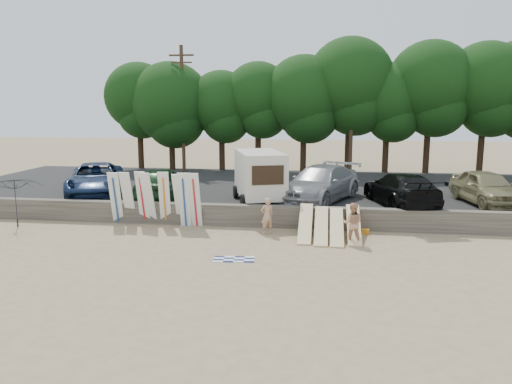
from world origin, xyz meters
TOP-DOWN VIEW (x-y plane):
  - ground at (0.00, 0.00)m, footprint 120.00×120.00m
  - seawall at (0.00, 3.00)m, footprint 44.00×0.50m
  - parking_lot at (0.00, 10.50)m, footprint 44.00×14.50m
  - treeline at (1.22, 17.52)m, footprint 33.17×6.53m
  - utility_poles at (2.00, 16.00)m, footprint 25.80×0.26m
  - box_trailer at (-2.99, 5.31)m, footprint 3.21×4.43m
  - car_0 at (-12.18, 6.24)m, footprint 4.85×6.75m
  - car_1 at (-8.30, 5.62)m, footprint 2.43×5.03m
  - car_2 at (0.03, 6.06)m, footprint 4.78×6.63m
  - car_3 at (3.97, 5.46)m, footprint 3.63×5.94m
  - car_4 at (8.16, 6.28)m, footprint 2.80×5.22m
  - surfboard_upright_0 at (-9.43, 2.49)m, footprint 0.60×0.82m
  - surfboard_upright_1 at (-8.88, 2.63)m, footprint 0.52×0.79m
  - surfboard_upright_2 at (-8.16, 2.61)m, footprint 0.54×0.59m
  - surfboard_upright_3 at (-7.84, 2.54)m, footprint 0.61×0.81m
  - surfboard_upright_4 at (-7.09, 2.61)m, footprint 0.57×0.63m
  - surfboard_upright_5 at (-6.34, 2.55)m, footprint 0.51×0.85m
  - surfboard_upright_6 at (-6.09, 2.43)m, footprint 0.52×0.59m
  - surfboard_upright_7 at (-5.61, 2.48)m, footprint 0.53×0.64m
  - surfboard_low_0 at (-0.52, 1.50)m, footprint 0.56×2.82m
  - surfboard_low_1 at (0.15, 1.37)m, footprint 0.56×2.85m
  - surfboard_low_2 at (0.80, 1.33)m, footprint 0.56×2.86m
  - surfboard_low_3 at (1.51, 1.54)m, footprint 0.56×2.81m
  - beachgoer_a at (-2.20, 1.75)m, footprint 0.70×0.61m
  - beachgoer_b at (1.40, 0.66)m, footprint 0.87×0.70m
  - cooler at (-0.56, 1.94)m, footprint 0.45×0.40m
  - gear_bag at (2.08, 2.30)m, footprint 0.34×0.30m
  - beach_towel at (-2.97, -2.06)m, footprint 1.64×1.64m
  - beach_umbrella at (-13.81, 1.32)m, footprint 3.48×3.46m

SIDE VIEW (x-z plane):
  - ground at x=0.00m, z-range 0.00..0.00m
  - beach_towel at x=-2.97m, z-range 0.01..0.01m
  - gear_bag at x=2.08m, z-range 0.00..0.22m
  - cooler at x=-0.56m, z-range 0.00..0.32m
  - parking_lot at x=0.00m, z-range 0.00..0.70m
  - seawall at x=0.00m, z-range 0.00..1.00m
  - surfboard_low_2 at x=0.80m, z-range 0.00..1.05m
  - surfboard_low_1 at x=0.15m, z-range 0.00..1.08m
  - surfboard_low_0 at x=-0.52m, z-range 0.00..1.17m
  - surfboard_low_3 at x=1.51m, z-range 0.00..1.17m
  - beachgoer_a at x=-2.20m, z-range 0.00..1.60m
  - beachgoer_b at x=1.40m, z-range 0.00..1.69m
  - beach_umbrella at x=-13.81m, z-range 0.00..2.32m
  - surfboard_upright_5 at x=-6.34m, z-range 0.00..2.50m
  - surfboard_upright_1 at x=-8.88m, z-range 0.00..2.52m
  - surfboard_upright_0 at x=-9.43m, z-range 0.00..2.52m
  - surfboard_upright_3 at x=-7.84m, z-range 0.00..2.53m
  - surfboard_upright_7 at x=-5.61m, z-range 0.00..2.55m
  - surfboard_upright_4 at x=-7.09m, z-range 0.00..2.56m
  - surfboard_upright_6 at x=-6.09m, z-range 0.00..2.56m
  - surfboard_upright_2 at x=-8.16m, z-range 0.00..2.56m
  - car_3 at x=3.97m, z-range 0.70..2.31m
  - car_1 at x=-8.30m, z-range 0.70..2.36m
  - car_4 at x=8.16m, z-range 0.70..2.39m
  - car_0 at x=-12.18m, z-range 0.70..2.41m
  - car_2 at x=0.03m, z-range 0.70..2.48m
  - box_trailer at x=-2.99m, z-range 0.85..3.41m
  - utility_poles at x=2.00m, z-range 0.93..9.93m
  - treeline at x=1.22m, z-range 1.66..11.29m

